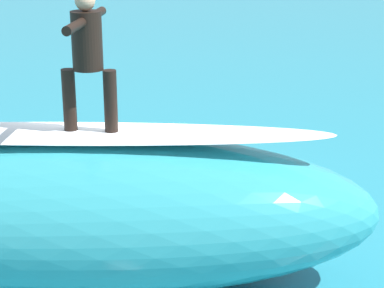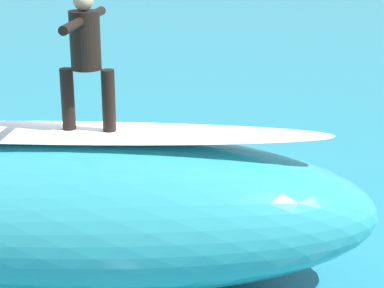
{
  "view_description": "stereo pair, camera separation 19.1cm",
  "coord_description": "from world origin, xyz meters",
  "px_view_note": "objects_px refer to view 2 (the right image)",
  "views": [
    {
      "loc": [
        -4.14,
        8.52,
        4.54
      ],
      "look_at": [
        -1.08,
        -0.04,
        1.47
      ],
      "focal_mm": 64.34,
      "sensor_mm": 36.0,
      "label": 1
    },
    {
      "loc": [
        -4.32,
        8.45,
        4.54
      ],
      "look_at": [
        -1.08,
        -0.04,
        1.47
      ],
      "focal_mm": 64.34,
      "sensor_mm": 36.0,
      "label": 2
    }
  ],
  "objects_px": {
    "surfboard_riding": "(90,133)",
    "surfer_riding": "(86,51)",
    "surfer_paddling": "(276,195)",
    "surfboard_paddling": "(268,205)"
  },
  "relations": [
    {
      "from": "surfer_riding",
      "to": "surfboard_paddling",
      "type": "distance_m",
      "value": 4.5
    },
    {
      "from": "surfer_riding",
      "to": "surfer_paddling",
      "type": "xyz_separation_m",
      "value": [
        -1.61,
        -3.09,
        -2.8
      ]
    },
    {
      "from": "surfboard_riding",
      "to": "surfer_paddling",
      "type": "bearing_deg",
      "value": -130.72
    },
    {
      "from": "surfboard_paddling",
      "to": "surfboard_riding",
      "type": "bearing_deg",
      "value": 39.14
    },
    {
      "from": "surfer_riding",
      "to": "surfboard_paddling",
      "type": "bearing_deg",
      "value": -129.46
    },
    {
      "from": "surfboard_paddling",
      "to": "surfer_paddling",
      "type": "xyz_separation_m",
      "value": [
        -0.11,
        -0.05,
        0.16
      ]
    },
    {
      "from": "surfboard_riding",
      "to": "surfer_riding",
      "type": "relative_size",
      "value": 1.16
    },
    {
      "from": "surfer_paddling",
      "to": "surfboard_riding",
      "type": "bearing_deg",
      "value": 37.88
    },
    {
      "from": "surfer_riding",
      "to": "surfer_paddling",
      "type": "bearing_deg",
      "value": -130.72
    },
    {
      "from": "surfer_riding",
      "to": "surfboard_paddling",
      "type": "xyz_separation_m",
      "value": [
        -1.5,
        -3.04,
        -2.96
      ]
    }
  ]
}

